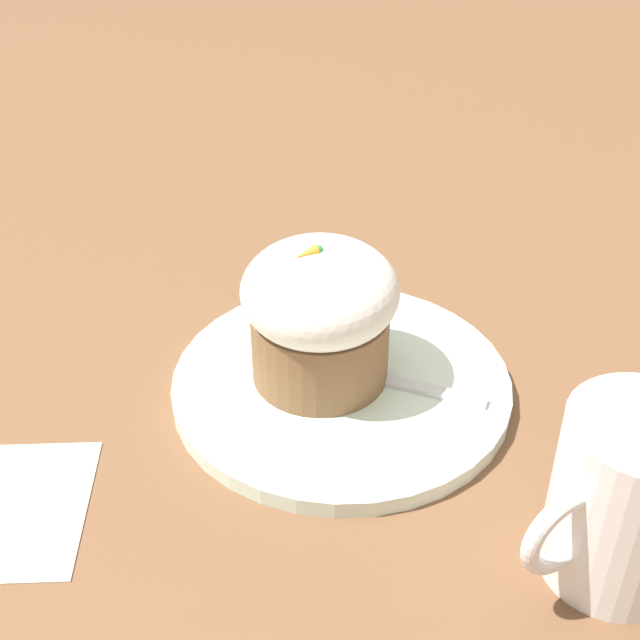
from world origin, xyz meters
name	(u,v)px	position (x,y,z in m)	size (l,w,h in m)	color
ground_plane	(341,391)	(0.00, 0.00, 0.00)	(4.00, 4.00, 0.00)	brown
dessert_plate	(341,385)	(0.00, 0.00, 0.01)	(0.24, 0.24, 0.01)	silver
carrot_cake	(320,312)	(0.01, -0.01, 0.07)	(0.11, 0.11, 0.11)	brown
spoon	(354,371)	(-0.01, 0.00, 0.02)	(0.10, 0.12, 0.01)	silver
coffee_cup	(625,499)	(-0.05, 0.21, 0.05)	(0.12, 0.08, 0.11)	white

